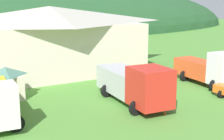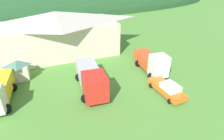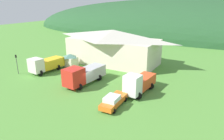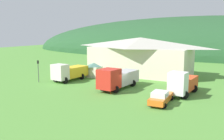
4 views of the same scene
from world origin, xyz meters
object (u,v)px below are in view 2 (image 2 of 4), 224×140
crane_truck_red (91,78)px  heavy_rig_white (152,62)px  traffic_cone_near_pickup (104,103)px  play_shed_cream (18,70)px  service_pickup_orange (167,88)px  depot_building (58,33)px

crane_truck_red → heavy_rig_white: heavy_rig_white is taller
crane_truck_red → traffic_cone_near_pickup: 3.59m
play_shed_cream → service_pickup_orange: size_ratio=0.51×
play_shed_cream → traffic_cone_near_pickup: bearing=-46.5°
depot_building → traffic_cone_near_pickup: depot_building is taller
depot_building → play_shed_cream: depot_building is taller
depot_building → heavy_rig_white: depot_building is taller
crane_truck_red → service_pickup_orange: 9.34m
depot_building → play_shed_cream: 10.02m
depot_building → service_pickup_orange: (10.24, -17.92, -3.07)m
play_shed_cream → crane_truck_red: size_ratio=0.32×
crane_truck_red → service_pickup_orange: bearing=67.7°
service_pickup_orange → traffic_cone_near_pickup: bearing=-101.2°
heavy_rig_white → traffic_cone_near_pickup: (-8.95, -4.42, -1.67)m
play_shed_cream → traffic_cone_near_pickup: 13.36m
crane_truck_red → traffic_cone_near_pickup: (0.60, -3.08, -1.74)m
depot_building → service_pickup_orange: bearing=-60.3°
play_shed_cream → heavy_rig_white: bearing=-16.1°
heavy_rig_white → depot_building: bearing=-132.5°
play_shed_cream → crane_truck_red: (8.54, -6.55, 0.30)m
crane_truck_red → service_pickup_orange: (8.28, -4.21, -0.92)m
depot_building → service_pickup_orange: 20.86m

